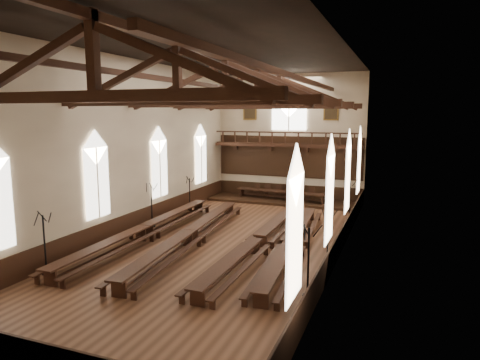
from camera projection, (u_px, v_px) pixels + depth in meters
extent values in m
plane|color=brown|center=(227.00, 243.00, 23.04)|extent=(26.00, 26.00, 0.00)
plane|color=beige|center=(289.00, 137.00, 34.27)|extent=(12.00, 0.00, 12.00)
plane|color=beige|center=(17.00, 193.00, 10.28)|extent=(12.00, 0.00, 12.00)
plane|color=beige|center=(129.00, 147.00, 24.40)|extent=(0.00, 26.00, 26.00)
plane|color=beige|center=(343.00, 154.00, 20.15)|extent=(0.00, 26.00, 26.00)
plane|color=black|center=(226.00, 51.00, 21.50)|extent=(26.00, 26.00, 0.00)
cube|color=black|center=(288.00, 191.00, 34.91)|extent=(11.90, 0.08, 1.20)
cube|color=black|center=(133.00, 222.00, 25.06)|extent=(0.08, 25.90, 1.20)
cube|color=black|center=(339.00, 244.00, 20.84)|extent=(0.08, 25.90, 1.20)
cube|color=white|center=(97.00, 183.00, 21.84)|extent=(0.05, 1.80, 3.60)
cube|color=white|center=(95.00, 148.00, 21.56)|extent=(0.05, 1.80, 1.80)
cylinder|color=beige|center=(98.00, 183.00, 21.83)|extent=(0.08, 0.08, 3.60)
cube|color=white|center=(160.00, 169.00, 27.38)|extent=(0.05, 1.80, 3.60)
cube|color=white|center=(159.00, 141.00, 27.10)|extent=(0.05, 1.80, 1.80)
cylinder|color=beige|center=(160.00, 169.00, 27.36)|extent=(0.08, 0.08, 3.60)
cube|color=white|center=(201.00, 159.00, 32.91)|extent=(0.05, 1.80, 3.60)
cube|color=white|center=(201.00, 136.00, 32.63)|extent=(0.05, 1.80, 1.80)
cylinder|color=beige|center=(201.00, 159.00, 32.90)|extent=(0.08, 0.08, 3.60)
cube|color=white|center=(295.00, 238.00, 12.13)|extent=(0.05, 1.80, 3.60)
cube|color=white|center=(296.00, 175.00, 11.85)|extent=(0.05, 1.80, 1.80)
cylinder|color=beige|center=(293.00, 238.00, 12.14)|extent=(0.08, 0.08, 3.60)
cube|color=white|center=(330.00, 199.00, 17.67)|extent=(0.05, 1.80, 3.60)
cube|color=white|center=(331.00, 156.00, 17.39)|extent=(0.05, 1.80, 1.80)
cylinder|color=beige|center=(329.00, 199.00, 17.68)|extent=(0.08, 0.08, 3.60)
cube|color=white|center=(348.00, 179.00, 23.20)|extent=(0.05, 1.80, 3.60)
cube|color=white|center=(349.00, 146.00, 22.92)|extent=(0.05, 1.80, 1.80)
cylinder|color=beige|center=(347.00, 179.00, 23.21)|extent=(0.08, 0.08, 3.60)
cube|color=white|center=(359.00, 166.00, 28.74)|extent=(0.05, 1.80, 3.60)
cube|color=white|center=(360.00, 139.00, 28.46)|extent=(0.05, 1.80, 1.80)
cylinder|color=beige|center=(358.00, 166.00, 28.75)|extent=(0.08, 0.08, 3.60)
cube|color=silver|center=(289.00, 115.00, 33.90)|extent=(2.80, 0.05, 2.40)
cube|color=silver|center=(289.00, 99.00, 33.71)|extent=(2.80, 0.05, 2.80)
cylinder|color=beige|center=(289.00, 115.00, 33.86)|extent=(0.10, 0.10, 2.40)
cube|color=#371B11|center=(287.00, 145.00, 33.76)|extent=(11.80, 1.20, 0.20)
cube|color=black|center=(288.00, 157.00, 34.45)|extent=(11.80, 0.10, 3.30)
cube|color=#371B11|center=(285.00, 132.00, 33.10)|extent=(11.60, 0.12, 0.10)
cube|color=#371B11|center=(285.00, 144.00, 33.24)|extent=(11.60, 0.12, 0.10)
cube|color=#371B11|center=(236.00, 147.00, 35.76)|extent=(0.35, 0.40, 0.50)
cube|color=#371B11|center=(270.00, 148.00, 34.70)|extent=(0.35, 0.40, 0.50)
cube|color=#371B11|center=(306.00, 149.00, 33.64)|extent=(0.35, 0.40, 0.50)
cube|color=#371B11|center=(345.00, 150.00, 32.58)|extent=(0.35, 0.40, 0.50)
cube|color=brown|center=(250.00, 111.00, 35.03)|extent=(1.15, 0.06, 1.45)
cube|color=black|center=(250.00, 111.00, 34.99)|extent=(0.95, 0.04, 1.25)
cube|color=brown|center=(331.00, 111.00, 32.69)|extent=(1.15, 0.06, 1.45)
cube|color=black|center=(331.00, 111.00, 32.66)|extent=(0.95, 0.04, 1.25)
cube|color=#371B11|center=(95.00, 96.00, 12.68)|extent=(11.70, 0.35, 0.35)
cube|color=#371B11|center=(93.00, 51.00, 12.48)|extent=(0.30, 0.30, 2.40)
cube|color=#371B11|center=(20.00, 69.00, 13.56)|extent=(5.44, 0.26, 2.40)
cube|color=#371B11|center=(180.00, 61.00, 11.52)|extent=(5.44, 0.26, 2.40)
cube|color=#371B11|center=(178.00, 101.00, 17.29)|extent=(11.70, 0.35, 0.35)
cube|color=#371B11|center=(177.00, 68.00, 17.09)|extent=(0.30, 0.30, 2.40)
cube|color=#371B11|center=(118.00, 80.00, 18.17)|extent=(5.44, 0.26, 2.40)
cube|color=#371B11|center=(245.00, 76.00, 16.13)|extent=(5.44, 0.26, 2.40)
cube|color=#371B11|center=(226.00, 104.00, 21.90)|extent=(11.70, 0.35, 0.35)
cube|color=#371B11|center=(226.00, 78.00, 21.70)|extent=(0.30, 0.30, 2.40)
cube|color=#371B11|center=(176.00, 87.00, 22.79)|extent=(5.44, 0.26, 2.40)
cube|color=#371B11|center=(280.00, 84.00, 20.75)|extent=(5.44, 0.26, 2.40)
cube|color=#371B11|center=(257.00, 105.00, 26.52)|extent=(11.70, 0.35, 0.35)
cube|color=#371B11|center=(257.00, 84.00, 26.32)|extent=(0.30, 0.30, 2.40)
cube|color=#371B11|center=(215.00, 91.00, 27.40)|extent=(5.44, 0.26, 2.40)
cube|color=#371B11|center=(303.00, 90.00, 25.36)|extent=(5.44, 0.26, 2.40)
cube|color=#371B11|center=(279.00, 107.00, 31.13)|extent=(11.70, 0.35, 0.35)
cube|color=#371B11|center=(279.00, 88.00, 30.93)|extent=(0.30, 0.30, 2.40)
cube|color=#371B11|center=(242.00, 95.00, 32.01)|extent=(5.44, 0.26, 2.40)
cube|color=#371B11|center=(319.00, 93.00, 29.97)|extent=(5.44, 0.26, 2.40)
cube|color=#371B11|center=(168.00, 80.00, 22.89)|extent=(0.25, 25.70, 0.25)
cube|color=#371B11|center=(290.00, 76.00, 20.52)|extent=(0.25, 25.70, 0.25)
cube|color=#371B11|center=(226.00, 57.00, 21.55)|extent=(0.30, 25.70, 0.30)
cube|color=#371B11|center=(100.00, 245.00, 20.26)|extent=(0.91, 7.35, 0.08)
cube|color=#371B11|center=(47.00, 277.00, 17.27)|extent=(0.63, 0.10, 0.70)
cube|color=#371B11|center=(141.00, 235.00, 23.36)|extent=(0.63, 0.10, 0.70)
cube|color=#371B11|center=(101.00, 255.00, 20.33)|extent=(0.24, 6.50, 0.08)
cube|color=#371B11|center=(89.00, 249.00, 20.52)|extent=(0.47, 7.34, 0.06)
cube|color=#371B11|center=(34.00, 279.00, 17.46)|extent=(0.24, 0.08, 0.41)
cube|color=#371B11|center=(131.00, 236.00, 23.65)|extent=(0.24, 0.08, 0.41)
cube|color=#371B11|center=(112.00, 252.00, 20.09)|extent=(0.47, 7.34, 0.06)
cube|color=#371B11|center=(59.00, 283.00, 17.03)|extent=(0.24, 0.08, 0.41)
cube|color=#371B11|center=(151.00, 238.00, 23.22)|extent=(0.24, 0.08, 0.41)
cube|color=#371B11|center=(177.00, 212.00, 27.08)|extent=(0.91, 7.35, 0.08)
cube|color=#371B11|center=(149.00, 231.00, 24.10)|extent=(0.63, 0.10, 0.70)
cube|color=#371B11|center=(200.00, 207.00, 30.19)|extent=(0.63, 0.10, 0.70)
cube|color=#371B11|center=(177.00, 219.00, 27.16)|extent=(0.24, 6.50, 0.08)
cube|color=#371B11|center=(168.00, 216.00, 27.34)|extent=(0.47, 7.34, 0.06)
cube|color=#371B11|center=(138.00, 233.00, 24.29)|extent=(0.24, 0.08, 0.41)
cube|color=#371B11|center=(193.00, 208.00, 30.47)|extent=(0.24, 0.08, 0.41)
cube|color=#371B11|center=(187.00, 217.00, 26.91)|extent=(0.47, 7.34, 0.06)
cube|color=#371B11|center=(158.00, 235.00, 23.86)|extent=(0.24, 0.08, 0.41)
cube|color=#371B11|center=(209.00, 210.00, 30.04)|extent=(0.24, 0.08, 0.41)
cube|color=#371B11|center=(151.00, 251.00, 19.35)|extent=(1.42, 7.41, 0.08)
cube|color=#371B11|center=(104.00, 286.00, 16.35)|extent=(0.63, 0.14, 0.71)
cube|color=#371B11|center=(186.00, 239.00, 22.47)|extent=(0.63, 0.14, 0.71)
cube|color=#371B11|center=(152.00, 261.00, 19.43)|extent=(0.69, 6.51, 0.08)
cube|color=#371B11|center=(139.00, 256.00, 19.58)|extent=(0.98, 7.37, 0.06)
cube|color=#371B11|center=(88.00, 289.00, 16.50)|extent=(0.24, 0.10, 0.41)
cube|color=#371B11|center=(175.00, 241.00, 22.72)|extent=(0.24, 0.10, 0.41)
cube|color=#371B11|center=(165.00, 259.00, 19.23)|extent=(0.98, 7.37, 0.06)
cube|color=#371B11|center=(118.00, 292.00, 16.15)|extent=(0.24, 0.10, 0.41)
cube|color=#371B11|center=(198.00, 243.00, 22.37)|extent=(0.24, 0.10, 0.41)
cube|color=#371B11|center=(218.00, 215.00, 26.18)|extent=(1.42, 7.41, 0.08)
cube|color=#371B11|center=(193.00, 235.00, 23.18)|extent=(0.63, 0.14, 0.71)
cube|color=#371B11|center=(237.00, 210.00, 29.30)|extent=(0.63, 0.14, 0.71)
cube|color=#371B11|center=(218.00, 223.00, 26.26)|extent=(0.69, 6.51, 0.08)
cube|color=#371B11|center=(208.00, 219.00, 26.40)|extent=(0.98, 7.37, 0.06)
cube|color=#371B11|center=(181.00, 237.00, 23.33)|extent=(0.24, 0.10, 0.41)
cube|color=#371B11|center=(228.00, 211.00, 29.55)|extent=(0.24, 0.10, 0.41)
cube|color=#371B11|center=(228.00, 221.00, 26.05)|extent=(0.98, 7.37, 0.06)
cube|color=#371B11|center=(204.00, 239.00, 22.98)|extent=(0.24, 0.10, 0.41)
cube|color=#371B11|center=(247.00, 213.00, 29.20)|extent=(0.24, 0.10, 0.41)
cube|color=#371B11|center=(230.00, 260.00, 18.24)|extent=(0.70, 6.92, 0.08)
cube|color=#371B11|center=(197.00, 297.00, 15.43)|extent=(0.59, 0.08, 0.66)
cube|color=#371B11|center=(254.00, 247.00, 21.17)|extent=(0.59, 0.08, 0.66)
cube|color=#371B11|center=(230.00, 270.00, 18.31)|extent=(0.09, 6.13, 0.08)
cube|color=#371B11|center=(217.00, 265.00, 18.50)|extent=(0.29, 6.92, 0.06)
cube|color=#371B11|center=(182.00, 299.00, 15.62)|extent=(0.22, 0.07, 0.39)
cube|color=#371B11|center=(243.00, 248.00, 21.46)|extent=(0.22, 0.07, 0.39)
cube|color=#371B11|center=(243.00, 268.00, 18.07)|extent=(0.29, 6.92, 0.06)
cube|color=#371B11|center=(212.00, 304.00, 15.19)|extent=(0.22, 0.07, 0.39)
cube|color=#371B11|center=(266.00, 251.00, 21.03)|extent=(0.22, 0.07, 0.39)
cube|color=#371B11|center=(278.00, 220.00, 25.07)|extent=(0.70, 6.92, 0.08)
cube|color=#371B11|center=(261.00, 241.00, 22.25)|extent=(0.59, 0.08, 0.66)
cube|color=#371B11|center=(291.00, 215.00, 28.00)|extent=(0.59, 0.08, 0.66)
cube|color=#371B11|center=(278.00, 228.00, 25.14)|extent=(0.09, 6.13, 0.08)
cube|color=#371B11|center=(268.00, 224.00, 25.33)|extent=(0.29, 6.92, 0.06)
cube|color=#371B11|center=(250.00, 243.00, 22.45)|extent=(0.22, 0.07, 0.39)
cube|color=#371B11|center=(282.00, 216.00, 28.28)|extent=(0.22, 0.07, 0.39)
cube|color=#371B11|center=(288.00, 226.00, 24.90)|extent=(0.29, 6.92, 0.06)
cube|color=#371B11|center=(272.00, 245.00, 22.01)|extent=(0.22, 0.07, 0.39)
cube|color=#371B11|center=(300.00, 218.00, 27.85)|extent=(0.22, 0.07, 0.39)
cube|color=#371B11|center=(271.00, 261.00, 18.15)|extent=(1.20, 6.74, 0.08)
cube|color=#371B11|center=(246.00, 298.00, 15.43)|extent=(0.57, 0.12, 0.64)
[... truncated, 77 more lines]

